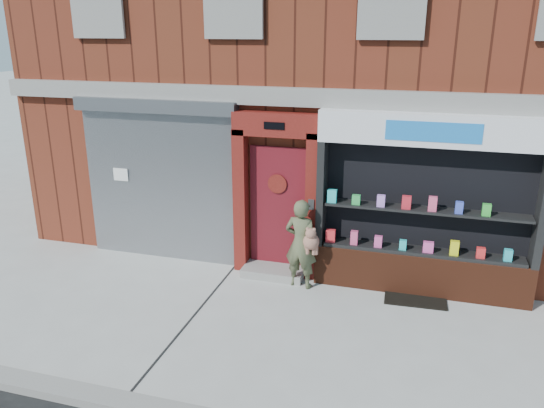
% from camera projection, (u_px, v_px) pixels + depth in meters
% --- Properties ---
extents(ground, '(80.00, 80.00, 0.00)m').
position_uv_depth(ground, '(291.00, 331.00, 7.77)').
color(ground, '#9E9E99').
rests_on(ground, ground).
extents(building, '(12.00, 8.16, 8.00)m').
position_uv_depth(building, '(358.00, 38.00, 11.97)').
color(building, '#5F2315').
rests_on(building, ground).
extents(shutter_bay, '(3.10, 0.30, 3.04)m').
position_uv_depth(shutter_bay, '(160.00, 171.00, 9.77)').
color(shutter_bay, gray).
rests_on(shutter_bay, ground).
extents(red_door_bay, '(1.52, 0.58, 2.90)m').
position_uv_depth(red_door_bay, '(276.00, 195.00, 9.20)').
color(red_door_bay, '#59130F').
rests_on(red_door_bay, ground).
extents(pharmacy_bay, '(3.50, 0.41, 3.00)m').
position_uv_depth(pharmacy_bay, '(425.00, 214.00, 8.53)').
color(pharmacy_bay, '#532413').
rests_on(pharmacy_bay, ground).
extents(woman, '(0.64, 0.46, 1.56)m').
position_uv_depth(woman, '(302.00, 244.00, 8.88)').
color(woman, '#4E5437').
rests_on(woman, ground).
extents(doormat, '(1.02, 0.73, 0.02)m').
position_uv_depth(doormat, '(415.00, 297.00, 8.72)').
color(doormat, black).
rests_on(doormat, ground).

